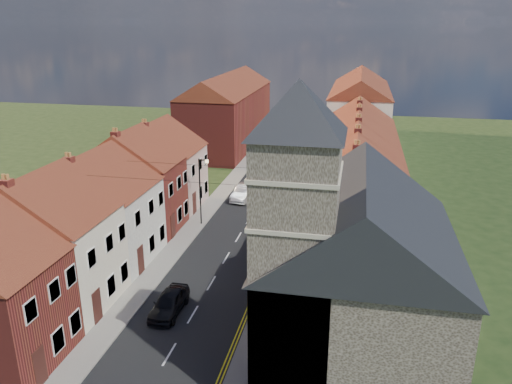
# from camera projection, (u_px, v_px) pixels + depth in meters

# --- Properties ---
(ground) EXTENTS (160.00, 160.00, 0.00)m
(ground) POSITION_uv_depth(u_px,v_px,m) (155.00, 379.00, 25.37)
(ground) COLOR #35451D
(ground) RESTS_ON ground
(road) EXTENTS (7.00, 90.00, 0.02)m
(road) POSITION_uv_depth(u_px,v_px,m) (265.00, 192.00, 53.17)
(road) COLOR black
(road) RESTS_ON ground
(pavement_left) EXTENTS (1.80, 90.00, 0.12)m
(pavement_left) POSITION_uv_depth(u_px,v_px,m) (225.00, 189.00, 53.99)
(pavement_left) COLOR gray
(pavement_left) RESTS_ON ground
(pavement_right) EXTENTS (1.80, 90.00, 0.12)m
(pavement_right) POSITION_uv_depth(u_px,v_px,m) (306.00, 194.00, 52.30)
(pavement_right) COLOR gray
(pavement_right) RESTS_ON ground
(church) EXTENTS (11.25, 14.25, 15.20)m
(church) POSITION_uv_depth(u_px,v_px,m) (350.00, 263.00, 24.75)
(church) COLOR #352D25
(church) RESTS_ON ground
(cottage_r_tudor) EXTENTS (8.30, 5.20, 9.00)m
(cottage_r_tudor) POSITION_uv_depth(u_px,v_px,m) (352.00, 220.00, 33.91)
(cottage_r_tudor) COLOR white
(cottage_r_tudor) RESTS_ON ground
(cottage_r_white_near) EXTENTS (8.30, 6.00, 9.00)m
(cottage_r_white_near) POSITION_uv_depth(u_px,v_px,m) (354.00, 194.00, 38.91)
(cottage_r_white_near) COLOR #B2B0A8
(cottage_r_white_near) RESTS_ON ground
(cottage_r_cream_mid) EXTENTS (8.30, 5.20, 9.00)m
(cottage_r_cream_mid) POSITION_uv_depth(u_px,v_px,m) (355.00, 174.00, 43.91)
(cottage_r_cream_mid) COLOR maroon
(cottage_r_cream_mid) RESTS_ON ground
(cottage_r_pink) EXTENTS (8.30, 6.00, 9.00)m
(cottage_r_pink) POSITION_uv_depth(u_px,v_px,m) (356.00, 159.00, 48.91)
(cottage_r_pink) COLOR white
(cottage_r_pink) RESTS_ON ground
(cottage_r_white_far) EXTENTS (8.30, 5.20, 9.00)m
(cottage_r_white_far) POSITION_uv_depth(u_px,v_px,m) (357.00, 146.00, 53.92)
(cottage_r_white_far) COLOR #B2B0A8
(cottage_r_white_far) RESTS_ON ground
(cottage_r_cream_far) EXTENTS (8.30, 6.00, 9.00)m
(cottage_r_cream_far) POSITION_uv_depth(u_px,v_px,m) (358.00, 136.00, 58.92)
(cottage_r_cream_far) COLOR #C6AA9C
(cottage_r_cream_far) RESTS_ON ground
(cottage_l_cream) EXTENTS (8.30, 6.30, 9.10)m
(cottage_l_cream) POSITION_uv_depth(u_px,v_px,m) (44.00, 238.00, 30.84)
(cottage_l_cream) COLOR white
(cottage_l_cream) RESTS_ON ground
(cottage_l_white) EXTENTS (8.30, 6.90, 8.80)m
(cottage_l_white) POSITION_uv_depth(u_px,v_px,m) (96.00, 205.00, 36.82)
(cottage_l_white) COLOR #B2B0A8
(cottage_l_white) RESTS_ON ground
(cottage_l_brick_mid) EXTENTS (8.30, 5.70, 9.10)m
(cottage_l_brick_mid) POSITION_uv_depth(u_px,v_px,m) (132.00, 179.00, 42.42)
(cottage_l_brick_mid) COLOR maroon
(cottage_l_brick_mid) RESTS_ON ground
(cottage_l_pink) EXTENTS (8.30, 6.30, 8.80)m
(cottage_l_pink) POSITION_uv_depth(u_px,v_px,m) (158.00, 163.00, 47.84)
(cottage_l_pink) COLOR #C6AA9C
(cottage_l_pink) RESTS_ON ground
(block_right_far) EXTENTS (8.30, 24.20, 10.50)m
(block_right_far) POSITION_uv_depth(u_px,v_px,m) (359.00, 108.00, 72.84)
(block_right_far) COLOR white
(block_right_far) RESTS_ON ground
(block_left_far) EXTENTS (8.30, 24.20, 10.50)m
(block_left_far) POSITION_uv_depth(u_px,v_px,m) (228.00, 109.00, 71.78)
(block_left_far) COLOR maroon
(block_left_far) RESTS_ON ground
(lamppost) EXTENTS (0.88, 0.15, 6.00)m
(lamppost) POSITION_uv_depth(u_px,v_px,m) (201.00, 187.00, 43.49)
(lamppost) COLOR black
(lamppost) RESTS_ON pavement_left
(car_near) EXTENTS (1.65, 4.07, 1.38)m
(car_near) POSITION_uv_depth(u_px,v_px,m) (169.00, 303.00, 30.96)
(car_near) COLOR black
(car_near) RESTS_ON ground
(car_mid) EXTENTS (2.17, 4.71, 1.50)m
(car_mid) POSITION_uv_depth(u_px,v_px,m) (245.00, 192.00, 50.89)
(car_mid) COLOR #A0A1A7
(car_mid) RESTS_ON ground
(car_far) EXTENTS (2.47, 4.36, 1.19)m
(car_far) POSITION_uv_depth(u_px,v_px,m) (264.00, 151.00, 67.94)
(car_far) COLOR navy
(car_far) RESTS_ON ground
(car_distant) EXTENTS (2.56, 4.75, 1.27)m
(car_distant) POSITION_uv_depth(u_px,v_px,m) (282.00, 141.00, 73.16)
(car_distant) COLOR gray
(car_distant) RESTS_ON ground
(pedestrian_right) EXTENTS (1.06, 0.91, 1.91)m
(pedestrian_right) POSITION_uv_depth(u_px,v_px,m) (295.00, 238.00, 39.30)
(pedestrian_right) COLOR #292120
(pedestrian_right) RESTS_ON pavement_right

